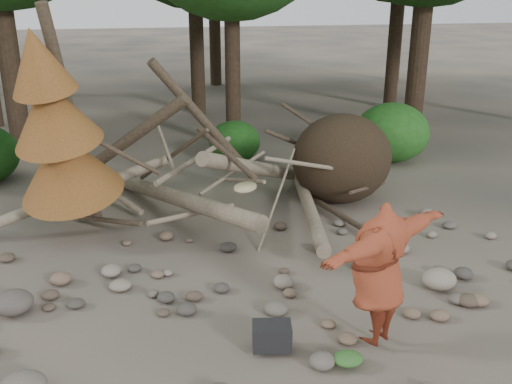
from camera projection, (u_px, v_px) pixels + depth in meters
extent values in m
plane|color=#514C44|center=(269.00, 316.00, 8.35)|extent=(120.00, 120.00, 0.00)
ellipsoid|color=#332619|center=(342.00, 159.00, 12.46)|extent=(2.20, 1.87, 1.98)
cylinder|color=gray|center=(180.00, 199.00, 11.38)|extent=(2.61, 5.11, 1.08)
cylinder|color=gray|center=(262.00, 169.00, 12.06)|extent=(3.18, 3.71, 1.90)
cylinder|color=brown|center=(116.00, 149.00, 11.69)|extent=(3.08, 1.91, 2.49)
cylinder|color=gray|center=(307.00, 202.00, 11.75)|extent=(1.13, 4.98, 0.43)
cylinder|color=brown|center=(206.00, 123.00, 12.10)|extent=(2.39, 1.03, 2.89)
cylinder|color=gray|center=(76.00, 193.00, 11.23)|extent=(3.71, 0.86, 1.20)
cylinder|color=#4C3F30|center=(103.00, 220.00, 11.00)|extent=(1.52, 1.70, 0.49)
cylinder|color=gray|center=(233.00, 172.00, 12.17)|extent=(1.57, 0.85, 0.69)
cylinder|color=#4C3F30|center=(299.00, 144.00, 12.79)|extent=(1.92, 1.25, 1.10)
cylinder|color=gray|center=(166.00, 147.00, 11.48)|extent=(0.37, 1.42, 0.85)
cylinder|color=#4C3F30|center=(339.00, 214.00, 11.66)|extent=(0.79, 2.54, 0.12)
cylinder|color=gray|center=(193.00, 214.00, 10.90)|extent=(1.78, 1.11, 0.29)
cylinder|color=#4C3F30|center=(72.00, 121.00, 10.55)|extent=(0.67, 1.13, 4.35)
cone|color=brown|center=(66.00, 162.00, 10.48)|extent=(2.06, 2.13, 1.86)
cone|color=brown|center=(52.00, 111.00, 9.92)|extent=(1.71, 1.78, 1.65)
cone|color=brown|center=(38.00, 60.00, 9.42)|extent=(1.23, 1.30, 1.41)
cylinder|color=#38281C|center=(232.00, 23.00, 15.78)|extent=(0.44, 0.44, 7.14)
ellipsoid|color=#1F5719|center=(235.00, 141.00, 15.49)|extent=(1.40, 1.40, 1.12)
ellipsoid|color=#286820|center=(392.00, 132.00, 15.46)|extent=(2.00, 2.00, 1.60)
imported|color=brown|center=(379.00, 274.00, 7.34)|extent=(2.44, 1.82, 1.99)
cylinder|color=tan|center=(245.00, 187.00, 6.98)|extent=(0.28, 0.29, 0.09)
cube|color=black|center=(272.00, 340.00, 7.52)|extent=(0.56, 0.42, 0.34)
ellipsoid|color=#346A2A|center=(348.00, 362.00, 7.23)|extent=(0.39, 0.33, 0.15)
ellipsoid|color=#B7751F|center=(267.00, 339.00, 7.72)|extent=(0.32, 0.26, 0.12)
ellipsoid|color=gray|center=(439.00, 279.00, 9.08)|extent=(0.54, 0.49, 0.33)
ellipsoid|color=#58504A|center=(13.00, 302.00, 8.38)|extent=(0.59, 0.53, 0.36)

